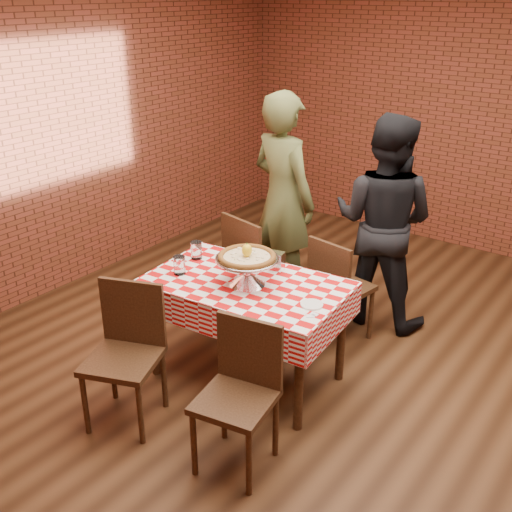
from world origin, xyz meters
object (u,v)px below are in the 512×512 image
(table, at_px, (247,331))
(chair_far_left, at_px, (261,267))
(chair_near_left, at_px, (122,360))
(pizza, at_px, (247,257))
(pizza_stand, at_px, (247,271))
(water_glass_right, at_px, (196,250))
(water_glass_left, at_px, (179,265))
(condiment_caddy, at_px, (277,262))
(chair_near_right, at_px, (235,402))
(diner_olive, at_px, (283,200))
(diner_black, at_px, (383,222))
(chair_far_right, at_px, (342,289))

(table, height_order, chair_far_left, chair_far_left)
(table, height_order, chair_near_left, chair_near_left)
(table, height_order, pizza, pizza)
(pizza_stand, xyz_separation_m, water_glass_right, (-0.56, 0.12, -0.03))
(water_glass_left, bearing_deg, pizza, 17.18)
(condiment_caddy, xyz_separation_m, chair_near_left, (-0.39, -1.11, -0.37))
(water_glass_right, relative_size, chair_near_right, 0.15)
(diner_olive, bearing_deg, diner_black, -156.52)
(water_glass_right, bearing_deg, water_glass_left, -73.39)
(pizza, distance_m, chair_near_left, 1.02)
(chair_near_left, distance_m, chair_near_right, 0.82)
(diner_olive, bearing_deg, pizza_stand, 126.48)
(table, bearing_deg, pizza, -44.50)
(chair_far_left, bearing_deg, diner_black, -130.63)
(water_glass_right, distance_m, diner_black, 1.53)
(table, height_order, pizza_stand, pizza_stand)
(chair_far_right, distance_m, diner_black, 0.65)
(water_glass_left, relative_size, chair_far_left, 0.14)
(chair_far_left, xyz_separation_m, diner_black, (0.78, 0.59, 0.40))
(condiment_caddy, bearing_deg, water_glass_left, -149.79)
(table, xyz_separation_m, condiment_caddy, (0.06, 0.27, 0.45))
(water_glass_right, relative_size, diner_olive, 0.07)
(condiment_caddy, height_order, chair_far_left, chair_far_left)
(water_glass_right, relative_size, chair_far_left, 0.14)
(pizza, distance_m, water_glass_right, 0.58)
(water_glass_left, height_order, diner_black, diner_black)
(condiment_caddy, xyz_separation_m, chair_near_right, (0.43, -1.02, -0.38))
(diner_black, bearing_deg, chair_near_left, 67.81)
(water_glass_left, distance_m, chair_far_right, 1.32)
(diner_black, bearing_deg, water_glass_right, 49.76)
(condiment_caddy, xyz_separation_m, diner_olive, (-0.56, 0.90, 0.09))
(pizza, bearing_deg, diner_black, 76.30)
(chair_near_right, relative_size, chair_far_right, 1.02)
(pizza, bearing_deg, table, 135.50)
(chair_near_left, bearing_deg, pizza_stand, 44.68)
(diner_olive, relative_size, diner_black, 1.06)
(water_glass_right, xyz_separation_m, chair_near_right, (1.02, -0.84, -0.38))
(chair_near_right, relative_size, chair_far_left, 0.95)
(condiment_caddy, relative_size, chair_near_left, 0.15)
(pizza, height_order, water_glass_left, pizza)
(pizza_stand, height_order, chair_near_left, pizza_stand)
(chair_near_left, bearing_deg, condiment_caddy, 48.74)
(water_glass_right, distance_m, chair_far_left, 0.75)
(pizza, bearing_deg, water_glass_left, -162.82)
(condiment_caddy, bearing_deg, diner_olive, 111.39)
(pizza_stand, height_order, water_glass_right, pizza_stand)
(water_glass_left, height_order, condiment_caddy, condiment_caddy)
(water_glass_right, bearing_deg, chair_far_right, 43.30)
(water_glass_left, xyz_separation_m, condiment_caddy, (0.51, 0.44, 0.00))
(water_glass_right, bearing_deg, chair_near_right, -39.57)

